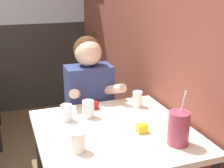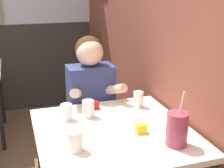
{
  "view_description": "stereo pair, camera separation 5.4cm",
  "coord_description": "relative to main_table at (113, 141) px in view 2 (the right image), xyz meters",
  "views": [
    {
      "loc": [
        0.14,
        -1.26,
        1.59
      ],
      "look_at": [
        0.76,
        0.47,
        0.99
      ],
      "focal_mm": 50.0,
      "sensor_mm": 36.0,
      "label": 1
    },
    {
      "loc": [
        0.19,
        -1.28,
        1.59
      ],
      "look_at": [
        0.76,
        0.47,
        0.99
      ],
      "focal_mm": 50.0,
      "sensor_mm": 36.0,
      "label": 2
    }
  ],
  "objects": [
    {
      "name": "glass_far_side",
      "position": [
        -0.26,
        -0.16,
        0.12
      ],
      "size": [
        0.08,
        0.08,
        0.11
      ],
      "color": "silver",
      "rests_on": "main_table"
    },
    {
      "name": "cocktail_pitcher",
      "position": [
        0.26,
        -0.27,
        0.16
      ],
      "size": [
        0.11,
        0.11,
        0.3
      ],
      "color": "#99384C",
      "rests_on": "main_table"
    },
    {
      "name": "brick_wall_right",
      "position": [
        0.5,
        1.07,
        0.65
      ],
      "size": [
        0.08,
        4.69,
        2.7
      ],
      "color": "brown",
      "rests_on": "ground_plane"
    },
    {
      "name": "condiment_ketchup",
      "position": [
        -0.02,
        0.34,
        0.1
      ],
      "size": [
        0.06,
        0.04,
        0.05
      ],
      "color": "#B7140F",
      "rests_on": "main_table"
    },
    {
      "name": "glass_center",
      "position": [
        0.27,
        0.29,
        0.12
      ],
      "size": [
        0.07,
        0.07,
        0.11
      ],
      "color": "silver",
      "rests_on": "main_table"
    },
    {
      "name": "person_seated",
      "position": [
        0.01,
        0.6,
        -0.06
      ],
      "size": [
        0.42,
        0.4,
        1.22
      ],
      "color": "navy",
      "rests_on": "ground_plane"
    },
    {
      "name": "condiment_mustard",
      "position": [
        0.14,
        -0.09,
        0.1
      ],
      "size": [
        0.06,
        0.04,
        0.05
      ],
      "color": "yellow",
      "rests_on": "main_table"
    },
    {
      "name": "glass_by_brick",
      "position": [
        -0.09,
        0.23,
        0.13
      ],
      "size": [
        0.08,
        0.08,
        0.11
      ],
      "color": "silver",
      "rests_on": "main_table"
    },
    {
      "name": "glass_near_pitcher",
      "position": [
        -0.23,
        0.22,
        0.12
      ],
      "size": [
        0.07,
        0.07,
        0.1
      ],
      "color": "silver",
      "rests_on": "main_table"
    },
    {
      "name": "main_table",
      "position": [
        0.0,
        0.0,
        0.0
      ],
      "size": [
        0.89,
        0.91,
        0.77
      ],
      "color": "beige",
      "rests_on": "ground_plane"
    }
  ]
}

